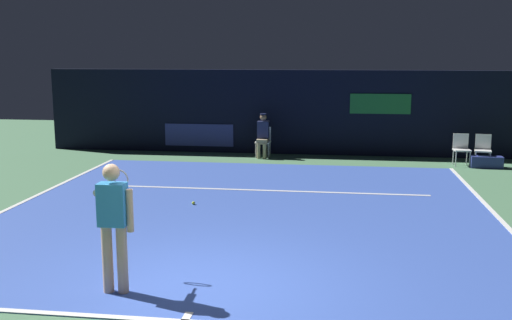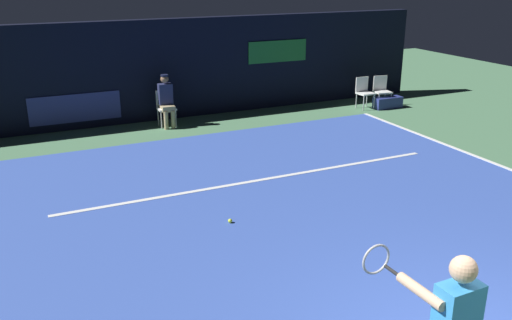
# 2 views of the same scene
# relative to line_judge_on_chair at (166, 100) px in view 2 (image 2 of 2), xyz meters

# --- Properties ---
(ground_plane) EXTENTS (29.58, 29.58, 0.00)m
(ground_plane) POSITION_rel_line_judge_on_chair_xyz_m (0.49, -6.19, -0.69)
(ground_plane) COLOR #4C7A56
(court_surface) EXTENTS (9.73, 10.16, 0.01)m
(court_surface) POSITION_rel_line_judge_on_chair_xyz_m (0.49, -6.19, -0.68)
(court_surface) COLOR #3856B2
(court_surface) RESTS_ON ground
(line_service) EXTENTS (7.59, 0.10, 0.01)m
(line_service) POSITION_rel_line_judge_on_chair_xyz_m (0.49, -4.41, -0.67)
(line_service) COLOR white
(line_service) RESTS_ON court_surface
(back_wall) EXTENTS (14.92, 0.33, 2.60)m
(back_wall) POSITION_rel_line_judge_on_chair_xyz_m (0.49, 0.83, 0.61)
(back_wall) COLOR black
(back_wall) RESTS_ON ground
(line_judge_on_chair) EXTENTS (0.45, 0.54, 1.32)m
(line_judge_on_chair) POSITION_rel_line_judge_on_chair_xyz_m (0.00, 0.00, 0.00)
(line_judge_on_chair) COLOR white
(line_judge_on_chair) RESTS_ON ground
(courtside_chair_near) EXTENTS (0.50, 0.48, 0.88)m
(courtside_chair_near) POSITION_rel_line_judge_on_chair_xyz_m (6.23, -0.56, -0.18)
(courtside_chair_near) COLOR white
(courtside_chair_near) RESTS_ON ground
(courtside_chair_far) EXTENTS (0.45, 0.43, 0.88)m
(courtside_chair_far) POSITION_rel_line_judge_on_chair_xyz_m (5.67, -0.50, -0.18)
(courtside_chair_far) COLOR white
(courtside_chair_far) RESTS_ON ground
(tennis_ball) EXTENTS (0.07, 0.07, 0.07)m
(tennis_ball) POSITION_rel_line_judge_on_chair_xyz_m (-0.71, -5.88, -0.64)
(tennis_ball) COLOR #CCE033
(tennis_ball) RESTS_ON court_surface
(equipment_bag) EXTENTS (0.85, 0.34, 0.32)m
(equipment_bag) POSITION_rel_line_judge_on_chair_xyz_m (6.29, -0.81, -0.53)
(equipment_bag) COLOR navy
(equipment_bag) RESTS_ON ground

